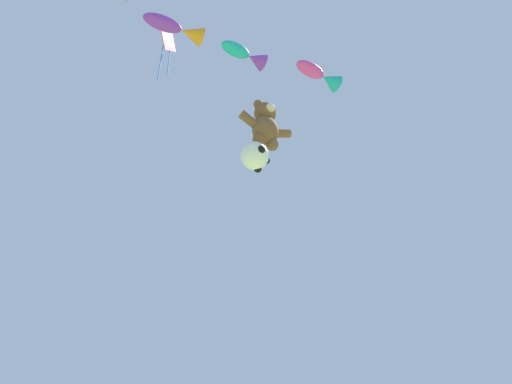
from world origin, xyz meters
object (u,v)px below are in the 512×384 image
(diamond_kite, at_px, (168,45))
(teddy_bear_kite, at_px, (265,125))
(fish_kite_magenta, at_px, (320,75))
(fish_kite_teal, at_px, (246,55))
(soccer_ball_kite, at_px, (255,156))
(fish_kite_violet, at_px, (177,29))

(diamond_kite, bearing_deg, teddy_bear_kite, -19.81)
(fish_kite_magenta, height_order, fish_kite_teal, fish_kite_magenta)
(fish_kite_magenta, distance_m, fish_kite_teal, 2.85)
(teddy_bear_kite, height_order, soccer_ball_kite, teddy_bear_kite)
(soccer_ball_kite, relative_size, fish_kite_violet, 0.49)
(soccer_ball_kite, distance_m, fish_kite_violet, 4.50)
(fish_kite_magenta, height_order, diamond_kite, diamond_kite)
(fish_kite_teal, bearing_deg, teddy_bear_kite, 25.33)
(soccer_ball_kite, bearing_deg, fish_kite_violet, -172.60)
(soccer_ball_kite, distance_m, fish_kite_magenta, 4.80)
(fish_kite_teal, bearing_deg, fish_kite_violet, 178.09)
(fish_kite_magenta, bearing_deg, teddy_bear_kite, 161.68)
(soccer_ball_kite, height_order, fish_kite_magenta, fish_kite_magenta)
(teddy_bear_kite, xyz_separation_m, diamond_kite, (-3.05, 1.10, 3.13))
(fish_kite_violet, height_order, diamond_kite, diamond_kite)
(soccer_ball_kite, relative_size, diamond_kite, 0.34)
(teddy_bear_kite, distance_m, fish_kite_violet, 3.82)
(teddy_bear_kite, xyz_separation_m, soccer_ball_kite, (-0.36, -0.01, -1.42))
(teddy_bear_kite, xyz_separation_m, fish_kite_magenta, (1.84, -0.61, 2.80))
(soccer_ball_kite, height_order, fish_kite_violet, fish_kite_violet)
(fish_kite_magenta, bearing_deg, fish_kite_teal, 176.72)
(diamond_kite, bearing_deg, fish_kite_teal, -36.42)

